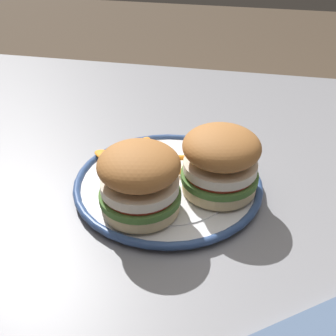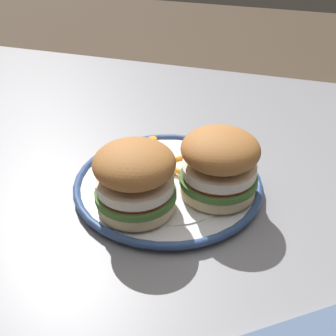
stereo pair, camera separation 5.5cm
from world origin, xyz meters
name	(u,v)px [view 1 (the left image)]	position (x,y,z in m)	size (l,w,h in m)	color
dining_table	(206,215)	(0.00, 0.00, 0.63)	(1.47, 0.94, 0.71)	gray
dinner_plate	(168,184)	(0.06, 0.05, 0.72)	(0.30, 0.30, 0.02)	white
sandwich_half_left	(221,160)	(-0.02, 0.05, 0.78)	(0.16, 0.16, 0.10)	beige
sandwich_half_right	(139,179)	(0.08, 0.12, 0.78)	(0.15, 0.15, 0.10)	beige
orange_peel_curled	(181,164)	(0.04, 0.01, 0.73)	(0.07, 0.07, 0.01)	orange
orange_peel_strip_long	(140,147)	(0.12, -0.04, 0.73)	(0.04, 0.07, 0.01)	orange
orange_peel_strip_short	(113,157)	(0.16, 0.01, 0.73)	(0.08, 0.06, 0.01)	orange
orange_peel_small_curl	(202,154)	(0.01, -0.03, 0.73)	(0.07, 0.07, 0.01)	orange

